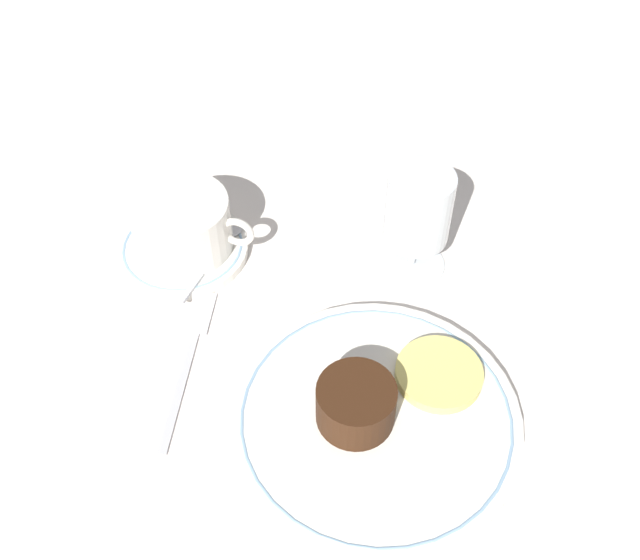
# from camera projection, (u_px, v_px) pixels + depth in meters

# --- Properties ---
(ground_plane) EXTENTS (3.00, 3.00, 0.00)m
(ground_plane) POSITION_uv_depth(u_px,v_px,m) (382.00, 394.00, 0.66)
(ground_plane) COLOR white
(dinner_plate) EXTENTS (0.25, 0.25, 0.01)m
(dinner_plate) POSITION_uv_depth(u_px,v_px,m) (376.00, 420.00, 0.63)
(dinner_plate) COLOR white
(dinner_plate) RESTS_ON ground_plane
(saucer) EXTENTS (0.13, 0.13, 0.01)m
(saucer) POSITION_uv_depth(u_px,v_px,m) (183.00, 248.00, 0.77)
(saucer) COLOR white
(saucer) RESTS_ON ground_plane
(coffee_cup) EXTENTS (0.12, 0.10, 0.06)m
(coffee_cup) POSITION_uv_depth(u_px,v_px,m) (182.00, 223.00, 0.74)
(coffee_cup) COLOR white
(coffee_cup) RESTS_ON saucer
(spoon) EXTENTS (0.03, 0.12, 0.00)m
(spoon) POSITION_uv_depth(u_px,v_px,m) (218.00, 252.00, 0.76)
(spoon) COLOR silver
(spoon) RESTS_ON saucer
(wine_glass) EXTENTS (0.07, 0.07, 0.12)m
(wine_glass) POSITION_uv_depth(u_px,v_px,m) (418.00, 214.00, 0.71)
(wine_glass) COLOR silver
(wine_glass) RESTS_ON ground_plane
(fork) EXTENTS (0.04, 0.18, 0.01)m
(fork) POSITION_uv_depth(u_px,v_px,m) (191.00, 348.00, 0.69)
(fork) COLOR silver
(fork) RESTS_ON ground_plane
(dessert_cake) EXTENTS (0.07, 0.07, 0.04)m
(dessert_cake) POSITION_uv_depth(u_px,v_px,m) (356.00, 404.00, 0.61)
(dessert_cake) COLOR #381E0F
(dessert_cake) RESTS_ON dinner_plate
(pineapple_slice) EXTENTS (0.08, 0.08, 0.01)m
(pineapple_slice) POSITION_uv_depth(u_px,v_px,m) (439.00, 374.00, 0.65)
(pineapple_slice) COLOR #EFE075
(pineapple_slice) RESTS_ON dinner_plate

